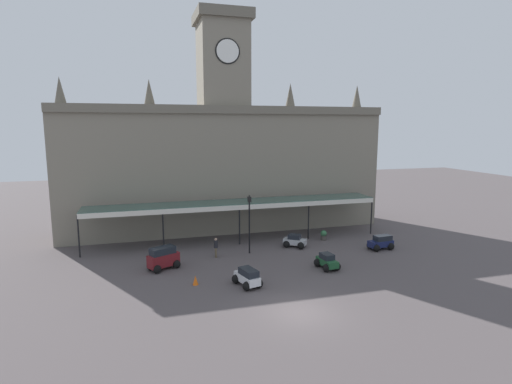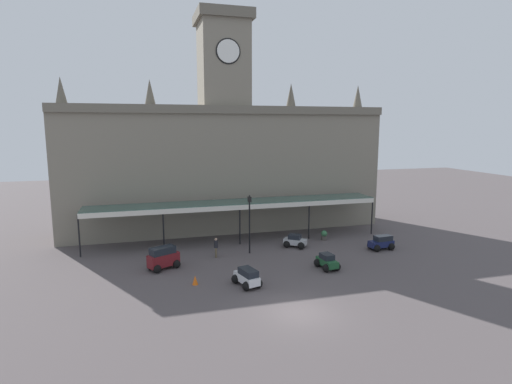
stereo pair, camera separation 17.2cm
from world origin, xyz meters
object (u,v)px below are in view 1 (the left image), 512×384
object	(u,v)px
car_navy_estate	(381,243)
traffic_cone	(195,280)
car_maroon_van	(163,259)
car_green_sedan	(327,262)
pedestrian_crossing_forecourt	(216,247)
car_silver_sedan	(295,242)
planter_by_canopy	(324,235)
car_white_estate	(247,278)
victorian_lamppost	(249,218)

from	to	relation	value
car_navy_estate	traffic_cone	xyz separation A→B (m)	(-17.18, -3.76, -0.23)
car_maroon_van	car_navy_estate	size ratio (longest dim) A/B	1.11
car_green_sedan	pedestrian_crossing_forecourt	size ratio (longest dim) A/B	1.27
car_silver_sedan	pedestrian_crossing_forecourt	xyz separation A→B (m)	(-7.49, -0.91, 0.41)
car_silver_sedan	planter_by_canopy	bearing A→B (deg)	21.94
car_navy_estate	traffic_cone	world-z (taller)	car_navy_estate
traffic_cone	car_green_sedan	bearing A→B (deg)	2.69
car_silver_sedan	car_green_sedan	bearing A→B (deg)	-87.10
car_maroon_van	planter_by_canopy	size ratio (longest dim) A/B	2.69
car_silver_sedan	traffic_cone	xyz separation A→B (m)	(-9.99, -6.54, -0.17)
car_green_sedan	car_white_estate	distance (m)	7.07
car_silver_sedan	planter_by_canopy	size ratio (longest dim) A/B	2.34
car_white_estate	pedestrian_crossing_forecourt	size ratio (longest dim) A/B	1.44
car_green_sedan	victorian_lamppost	size ratio (longest dim) A/B	0.41
car_maroon_van	car_silver_sedan	bearing A→B (deg)	12.68
car_maroon_van	traffic_cone	size ratio (longest dim) A/B	3.92
car_green_sedan	car_navy_estate	bearing A→B (deg)	25.42
car_maroon_van	pedestrian_crossing_forecourt	size ratio (longest dim) A/B	1.55
car_maroon_van	car_navy_estate	bearing A→B (deg)	-0.30
car_navy_estate	car_silver_sedan	bearing A→B (deg)	158.84
car_white_estate	car_maroon_van	bearing A→B (deg)	136.65
car_white_estate	traffic_cone	world-z (taller)	car_white_estate
car_white_estate	traffic_cone	size ratio (longest dim) A/B	3.65
car_maroon_van	pedestrian_crossing_forecourt	xyz separation A→B (m)	(4.43, 1.77, 0.10)
victorian_lamppost	traffic_cone	size ratio (longest dim) A/B	7.78
car_green_sedan	car_silver_sedan	distance (m)	6.06
car_silver_sedan	traffic_cone	world-z (taller)	car_silver_sedan
pedestrian_crossing_forecourt	traffic_cone	xyz separation A→B (m)	(-2.50, -5.63, -0.58)
car_maroon_van	pedestrian_crossing_forecourt	world-z (taller)	car_maroon_van
car_navy_estate	victorian_lamppost	distance (m)	12.15
traffic_cone	car_navy_estate	bearing A→B (deg)	12.33
traffic_cone	planter_by_canopy	bearing A→B (deg)	30.48
victorian_lamppost	traffic_cone	bearing A→B (deg)	-132.91
car_white_estate	pedestrian_crossing_forecourt	world-z (taller)	pedestrian_crossing_forecourt
car_silver_sedan	car_white_estate	size ratio (longest dim) A/B	0.93
car_white_estate	planter_by_canopy	distance (m)	13.66
car_silver_sedan	traffic_cone	distance (m)	11.94
car_silver_sedan	traffic_cone	size ratio (longest dim) A/B	3.41
car_navy_estate	pedestrian_crossing_forecourt	distance (m)	14.80
car_green_sedan	pedestrian_crossing_forecourt	world-z (taller)	pedestrian_crossing_forecourt
car_green_sedan	car_white_estate	xyz separation A→B (m)	(-6.86, -1.70, 0.06)
car_navy_estate	victorian_lamppost	world-z (taller)	victorian_lamppost
car_silver_sedan	pedestrian_crossing_forecourt	size ratio (longest dim) A/B	1.35
car_green_sedan	planter_by_canopy	xyz separation A→B (m)	(3.25, 7.49, -0.01)
pedestrian_crossing_forecourt	traffic_cone	world-z (taller)	pedestrian_crossing_forecourt
car_white_estate	pedestrian_crossing_forecourt	bearing A→B (deg)	97.80
car_maroon_van	car_silver_sedan	xyz separation A→B (m)	(11.92, 2.68, -0.30)
victorian_lamppost	traffic_cone	world-z (taller)	victorian_lamppost
planter_by_canopy	car_white_estate	bearing A→B (deg)	-137.74
car_green_sedan	car_silver_sedan	world-z (taller)	same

